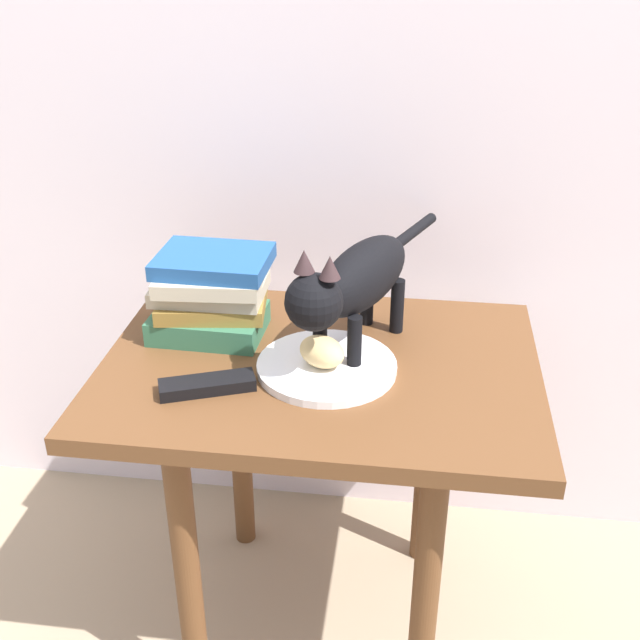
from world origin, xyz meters
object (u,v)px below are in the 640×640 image
object	(u,v)px
cat	(355,282)
tv_remote	(207,385)
book_stack	(211,294)
side_table	(320,411)
plate	(327,366)
bread_roll	(322,352)

from	to	relation	value
cat	tv_remote	size ratio (longest dim) A/B	2.99
book_stack	cat	bearing A→B (deg)	-9.10
side_table	plate	bearing A→B (deg)	-58.75
side_table	plate	size ratio (longest dim) A/B	3.17
plate	bread_roll	size ratio (longest dim) A/B	2.88
side_table	book_stack	world-z (taller)	book_stack
bread_roll	plate	bearing A→B (deg)	47.32
side_table	bread_roll	distance (m)	0.14
side_table	plate	distance (m)	0.11
bread_roll	book_stack	xyz separation A→B (m)	(-0.21, 0.11, 0.04)
plate	book_stack	world-z (taller)	book_stack
side_table	tv_remote	xyz separation A→B (m)	(-0.16, -0.11, 0.11)
tv_remote	bread_roll	bearing A→B (deg)	3.05
bread_roll	cat	distance (m)	0.13
bread_roll	tv_remote	bearing A→B (deg)	-155.67
cat	tv_remote	distance (m)	0.29
side_table	plate	world-z (taller)	plate
cat	bread_roll	bearing A→B (deg)	-121.75
bread_roll	book_stack	world-z (taller)	book_stack
plate	side_table	bearing A→B (deg)	121.25
side_table	book_stack	xyz separation A→B (m)	(-0.20, 0.08, 0.17)
side_table	bread_roll	xyz separation A→B (m)	(0.01, -0.03, 0.14)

